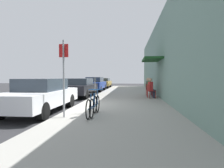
{
  "coord_description": "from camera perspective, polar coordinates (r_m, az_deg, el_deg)",
  "views": [
    {
      "loc": [
        2.67,
        -8.71,
        1.5
      ],
      "look_at": [
        1.22,
        4.68,
        0.95
      ],
      "focal_mm": 28.92,
      "sensor_mm": 36.0,
      "label": 1
    }
  ],
  "objects": [
    {
      "name": "parked_car_2",
      "position": [
        18.67,
        -5.48,
        0.03
      ],
      "size": [
        1.8,
        4.4,
        1.45
      ],
      "color": "navy",
      "rests_on": "ground_plane"
    },
    {
      "name": "seated_patron_2",
      "position": [
        13.61,
        11.48,
        -0.57
      ],
      "size": [
        0.45,
        0.39,
        1.29
      ],
      "color": "#232838",
      "rests_on": "sidewalk_slab"
    },
    {
      "name": "seated_patron_0",
      "position": [
        11.8,
        12.3,
        -1.02
      ],
      "size": [
        0.5,
        0.45,
        1.29
      ],
      "color": "#232838",
      "rests_on": "sidewalk_slab"
    },
    {
      "name": "parking_meter",
      "position": [
        11.05,
        -5.41,
        -0.83
      ],
      "size": [
        0.12,
        0.1,
        1.32
      ],
      "color": "slate",
      "rests_on": "sidewalk_slab"
    },
    {
      "name": "parked_car_0",
      "position": [
        8.13,
        -21.49,
        -3.24
      ],
      "size": [
        1.8,
        4.4,
        1.41
      ],
      "color": "silver",
      "rests_on": "ground_plane"
    },
    {
      "name": "street_sign",
      "position": [
        6.28,
        -15.02,
        3.55
      ],
      "size": [
        0.32,
        0.06,
        2.6
      ],
      "color": "gray",
      "rests_on": "sidewalk_slab"
    },
    {
      "name": "cafe_chair_2",
      "position": [
        13.62,
        11.22,
        -1.38
      ],
      "size": [
        0.48,
        0.48,
        0.87
      ],
      "color": "maroon",
      "rests_on": "sidewalk_slab"
    },
    {
      "name": "seated_patron_1",
      "position": [
        12.73,
        11.85,
        -0.78
      ],
      "size": [
        0.47,
        0.42,
        1.29
      ],
      "color": "#232838",
      "rests_on": "sidewalk_slab"
    },
    {
      "name": "bicycle_0",
      "position": [
        6.38,
        -6.38,
        -6.86
      ],
      "size": [
        0.46,
        1.71,
        0.9
      ],
      "color": "black",
      "rests_on": "sidewalk_slab"
    },
    {
      "name": "cafe_chair_0",
      "position": [
        11.79,
        12.02,
        -1.96
      ],
      "size": [
        0.54,
        0.54,
        0.87
      ],
      "color": "maroon",
      "rests_on": "sidewalk_slab"
    },
    {
      "name": "cafe_chair_1",
      "position": [
        12.74,
        11.57,
        -1.63
      ],
      "size": [
        0.51,
        0.51,
        0.87
      ],
      "color": "maroon",
      "rests_on": "sidewalk_slab"
    },
    {
      "name": "parked_car_1",
      "position": [
        13.46,
        -10.1,
        -1.02
      ],
      "size": [
        1.8,
        4.4,
        1.37
      ],
      "color": "black",
      "rests_on": "ground_plane"
    },
    {
      "name": "bicycle_1",
      "position": [
        6.5,
        -5.42,
        -6.68
      ],
      "size": [
        0.46,
        1.71,
        0.9
      ],
      "color": "black",
      "rests_on": "sidewalk_slab"
    },
    {
      "name": "parked_car_3",
      "position": [
        24.28,
        -2.76,
        0.44
      ],
      "size": [
        1.8,
        4.4,
        1.3
      ],
      "color": "#A58433",
      "rests_on": "ground_plane"
    },
    {
      "name": "sidewalk_slab",
      "position": [
        10.82,
        3.92,
        -5.3
      ],
      "size": [
        4.5,
        32.0,
        0.12
      ],
      "primitive_type": "cube",
      "color": "#9E9B93",
      "rests_on": "ground_plane"
    },
    {
      "name": "building_facade",
      "position": [
        10.97,
        16.71,
        8.79
      ],
      "size": [
        1.4,
        32.0,
        5.5
      ],
      "color": "gray",
      "rests_on": "ground_plane"
    },
    {
      "name": "ground_plane",
      "position": [
        9.23,
        -10.8,
        -7.03
      ],
      "size": [
        60.0,
        60.0,
        0.0
      ],
      "primitive_type": "plane",
      "color": "#2D2D30"
    }
  ]
}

